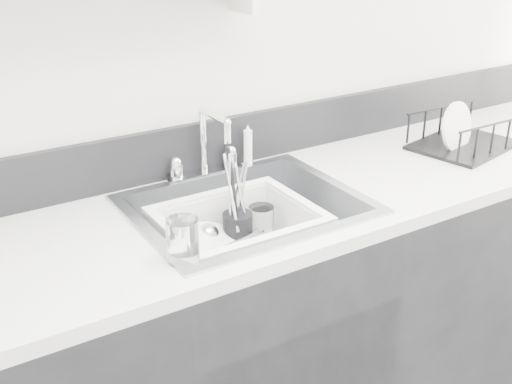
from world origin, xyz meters
TOP-DOWN VIEW (x-y plane):
  - counter_run at (0.00, 1.19)m, footprint 3.20×0.62m
  - backsplash at (0.00, 1.49)m, footprint 3.20×0.02m
  - sink at (0.00, 1.19)m, footprint 0.64×0.52m
  - faucet at (0.00, 1.44)m, footprint 0.26×0.18m
  - side_sprayer at (0.16, 1.44)m, footprint 0.03×0.03m
  - wash_tub at (-0.04, 1.17)m, footprint 0.52×0.47m
  - plate_stack at (-0.09, 1.19)m, footprint 0.24×0.23m
  - utensil_cup at (-0.01, 1.23)m, footprint 0.09×0.09m
  - ladle at (-0.06, 1.19)m, footprint 0.22×0.28m
  - tumbler_in_tub at (0.08, 1.23)m, footprint 0.10×0.10m
  - tumbler_counter at (-0.29, 1.01)m, footprint 0.09×0.09m
  - dish_rack at (0.89, 1.20)m, footprint 0.40×0.33m
  - bowl_small at (0.09, 1.13)m, footprint 0.14×0.14m

SIDE VIEW (x-z plane):
  - counter_run at x=0.00m, z-range 0.00..0.92m
  - bowl_small at x=0.09m, z-range 0.77..0.80m
  - plate_stack at x=-0.09m, z-range 0.75..0.84m
  - ladle at x=-0.06m, z-range 0.77..0.84m
  - tumbler_in_tub at x=0.08m, z-range 0.77..0.88m
  - utensil_cup at x=-0.01m, z-range 0.68..0.98m
  - sink at x=0.00m, z-range 0.73..0.93m
  - wash_tub at x=-0.04m, z-range 0.75..0.92m
  - tumbler_counter at x=-0.29m, z-range 0.92..1.03m
  - faucet at x=0.00m, z-range 0.87..1.09m
  - dish_rack at x=0.89m, z-range 0.92..1.04m
  - side_sprayer at x=0.16m, z-range 0.92..1.06m
  - backsplash at x=0.00m, z-range 0.92..1.08m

